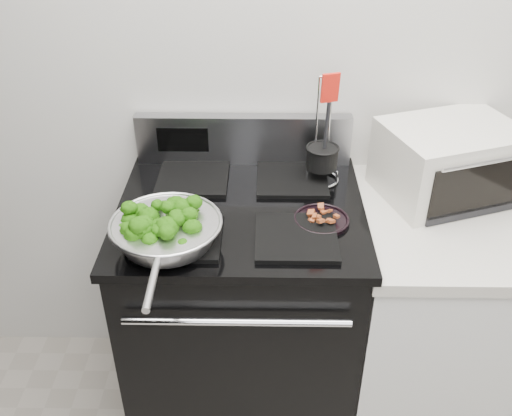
{
  "coord_description": "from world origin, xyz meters",
  "views": [
    {
      "loc": [
        -0.23,
        -0.11,
        1.94
      ],
      "look_at": [
        -0.25,
        1.36,
        0.98
      ],
      "focal_mm": 40.0,
      "sensor_mm": 36.0,
      "label": 1
    }
  ],
  "objects_px": {
    "bacon_plate": "(322,217)",
    "utensil_holder": "(322,163)",
    "toaster_oven": "(449,161)",
    "gas_range": "(243,313)",
    "skillet": "(166,231)"
  },
  "relations": [
    {
      "from": "bacon_plate",
      "to": "utensil_holder",
      "type": "bearing_deg",
      "value": 86.03
    },
    {
      "from": "utensil_holder",
      "to": "toaster_oven",
      "type": "xyz_separation_m",
      "value": [
        0.42,
        -0.03,
        0.02
      ]
    },
    {
      "from": "utensil_holder",
      "to": "bacon_plate",
      "type": "bearing_deg",
      "value": -111.0
    },
    {
      "from": "gas_range",
      "to": "toaster_oven",
      "type": "bearing_deg",
      "value": 11.81
    },
    {
      "from": "gas_range",
      "to": "toaster_oven",
      "type": "height_order",
      "value": "toaster_oven"
    },
    {
      "from": "utensil_holder",
      "to": "toaster_oven",
      "type": "height_order",
      "value": "utensil_holder"
    },
    {
      "from": "gas_range",
      "to": "skillet",
      "type": "xyz_separation_m",
      "value": [
        -0.2,
        -0.21,
        0.51
      ]
    },
    {
      "from": "bacon_plate",
      "to": "toaster_oven",
      "type": "bearing_deg",
      "value": 27.37
    },
    {
      "from": "gas_range",
      "to": "utensil_holder",
      "type": "bearing_deg",
      "value": 32.09
    },
    {
      "from": "gas_range",
      "to": "toaster_oven",
      "type": "xyz_separation_m",
      "value": [
        0.69,
        0.14,
        0.55
      ]
    },
    {
      "from": "gas_range",
      "to": "skillet",
      "type": "height_order",
      "value": "gas_range"
    },
    {
      "from": "skillet",
      "to": "utensil_holder",
      "type": "bearing_deg",
      "value": 37.81
    },
    {
      "from": "gas_range",
      "to": "bacon_plate",
      "type": "height_order",
      "value": "gas_range"
    },
    {
      "from": "skillet",
      "to": "bacon_plate",
      "type": "xyz_separation_m",
      "value": [
        0.45,
        0.13,
        -0.03
      ]
    },
    {
      "from": "utensil_holder",
      "to": "toaster_oven",
      "type": "bearing_deg",
      "value": -20.47
    }
  ]
}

